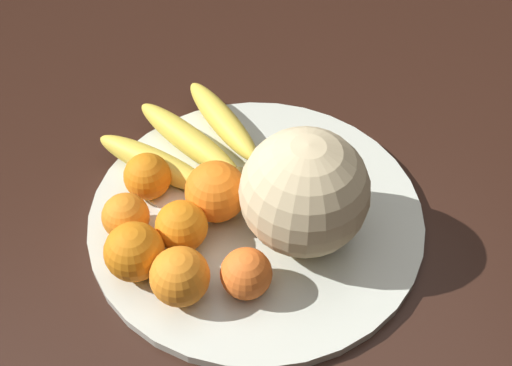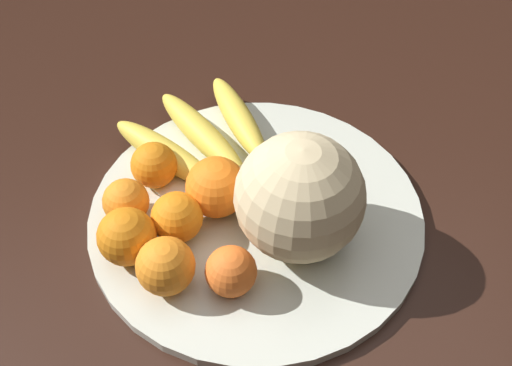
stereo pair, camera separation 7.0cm
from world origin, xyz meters
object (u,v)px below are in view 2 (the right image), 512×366
orange_mid_center (154,165)px  orange_back_left (177,217)px  banana_bunch (203,135)px  orange_side_extra (126,202)px  melon (299,197)px  produce_tag (181,199)px  orange_back_right (127,237)px  kitchen_table (285,236)px  orange_front_left (216,187)px  orange_front_right (166,266)px  orange_top_small (231,271)px  fruit_bowl (256,214)px

orange_mid_center → orange_back_left: size_ratio=0.97×
orange_mid_center → banana_bunch: bearing=133.6°
banana_bunch → orange_back_left: orange_back_left is taller
orange_mid_center → orange_side_extra: 0.07m
melon → orange_mid_center: size_ratio=2.48×
melon → orange_back_left: (-0.02, -0.14, -0.04)m
orange_back_left → produce_tag: (-0.05, 0.00, -0.03)m
melon → orange_back_right: (0.01, -0.19, -0.04)m
banana_bunch → orange_back_right: 0.20m
kitchen_table → orange_front_left: orange_front_left is taller
melon → orange_back_left: bearing=-98.1°
orange_back_left → orange_front_right: bearing=-10.5°
kitchen_table → melon: (0.08, -0.00, 0.17)m
orange_side_extra → orange_back_right: bearing=4.6°
kitchen_table → orange_front_right: size_ratio=21.00×
orange_top_small → produce_tag: size_ratio=0.58×
orange_mid_center → orange_back_right: orange_back_right is taller
orange_mid_center → orange_back_right: 0.12m
fruit_bowl → banana_bunch: 0.14m
orange_top_small → orange_side_extra: orange_top_small is taller
orange_mid_center → orange_back_right: size_ratio=0.88×
banana_bunch → fruit_bowl: bearing=175.3°
kitchen_table → orange_back_left: orange_back_left is taller
fruit_bowl → orange_back_left: size_ratio=6.75×
kitchen_table → orange_mid_center: 0.21m
orange_top_small → orange_side_extra: 0.16m
orange_back_left → orange_back_right: orange_back_right is taller
orange_front_left → produce_tag: (-0.02, -0.04, -0.04)m
fruit_bowl → orange_top_small: 0.12m
kitchen_table → melon: 0.19m
orange_back_right → orange_side_extra: (-0.06, -0.00, -0.01)m
orange_front_left → orange_side_extra: orange_front_left is taller
produce_tag → orange_front_left: bearing=32.0°
orange_front_left → orange_back_left: 0.06m
orange_mid_center → orange_front_left: bearing=55.7°
fruit_bowl → banana_bunch: banana_bunch is taller
orange_front_left → orange_top_small: (0.12, 0.01, -0.01)m
orange_front_right → orange_back_left: 0.07m
banana_bunch → produce_tag: (0.09, -0.03, -0.02)m
fruit_bowl → orange_front_left: (-0.01, -0.05, 0.04)m
produce_tag → orange_mid_center: bearing=-174.7°
orange_side_extra → produce_tag: bearing=108.9°
kitchen_table → orange_front_right: (0.13, -0.15, 0.13)m
kitchen_table → banana_bunch: (-0.09, -0.10, 0.12)m
melon → banana_bunch: melon is taller
kitchen_table → orange_side_extra: bearing=-83.0°
orange_back_left → orange_back_right: (0.03, -0.06, 0.00)m
orange_front_left → produce_tag: size_ratio=0.76×
kitchen_table → orange_back_right: bearing=-67.3°
fruit_bowl → orange_back_right: bearing=-70.9°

